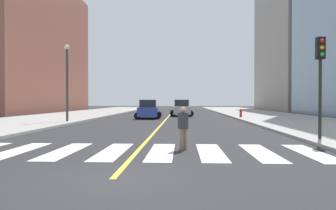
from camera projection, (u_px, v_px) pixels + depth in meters
ground_plane at (112, 180)px, 7.27m from camera, size 220.00×220.00×0.00m
sidewalk_kerb_east at (303, 122)px, 26.67m from camera, size 10.00×120.00×0.15m
sidewalk_kerb_west at (30, 121)px, 27.81m from camera, size 10.00×120.00×0.15m
crosswalk_paint at (137, 152)px, 11.26m from camera, size 13.50×4.00×0.01m
lane_divider_paint at (172, 113)px, 47.22m from camera, size 0.16×80.00×0.01m
parking_garage_concrete at (313, 41)px, 62.20m from camera, size 18.00×24.00×28.25m
low_rise_brick_west at (13, 45)px, 52.26m from camera, size 16.00×32.00×22.99m
car_silver_nearest at (181, 108)px, 38.12m from camera, size 2.95×4.63×2.04m
car_blue_second at (148, 110)px, 32.77m from camera, size 2.92×4.56×2.00m
car_black_third at (182, 106)px, 61.12m from camera, size 2.59×4.14×1.85m
traffic_light_near_corner at (320, 67)px, 13.87m from camera, size 0.36×0.41×4.62m
pedestrian_crossing at (183, 126)px, 11.63m from camera, size 0.41×0.41×1.65m
fire_hydrant at (241, 113)px, 32.86m from camera, size 0.26×0.26×0.89m
street_lamp at (67, 75)px, 26.03m from camera, size 0.44×0.44×6.54m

